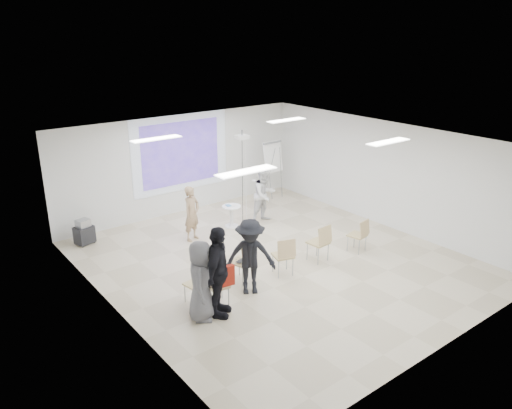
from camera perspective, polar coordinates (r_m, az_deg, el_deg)
floor at (r=12.34m, az=2.29°, el=-6.69°), size 8.00×9.00×0.10m
ceiling at (r=11.31m, az=2.50°, el=7.53°), size 8.00×9.00×0.10m
wall_back at (r=15.33m, az=-8.64°, el=4.61°), size 8.00×0.10×3.00m
wall_left at (r=9.81m, az=-16.12°, el=-4.74°), size 0.10×9.00×3.00m
wall_right at (r=14.56m, az=14.72°, el=3.37°), size 0.10×9.00×3.00m
projection_halo at (r=15.19m, az=-8.58°, el=5.84°), size 3.20×0.01×2.30m
projection_image at (r=15.18m, az=-8.55°, el=5.83°), size 2.60×0.01×1.90m
pedestal_table at (r=14.21m, az=-2.82°, el=-1.20°), size 0.61×0.61×0.66m
player_left at (r=13.30m, az=-7.37°, el=-0.62°), size 0.73×0.62×1.70m
player_right at (r=14.47m, az=0.97°, el=1.44°), size 0.92×0.76×1.80m
controller_left at (r=13.50m, az=-7.30°, el=0.91°), size 0.09×0.13×0.04m
controller_right at (r=14.46m, az=-0.20°, el=2.74°), size 0.05×0.13×0.04m
chair_far_left at (r=10.41m, az=-6.74°, el=-8.77°), size 0.45×0.47×0.83m
chair_left_mid at (r=10.28m, az=-4.19°, el=-9.04°), size 0.45×0.47×0.84m
chair_left_inner at (r=11.15m, az=-1.41°, el=-6.25°), size 0.56×0.58×0.93m
chair_center at (r=11.42m, az=3.26°, el=-5.62°), size 0.56×0.58×0.93m
chair_right_inner at (r=12.16m, az=7.41°, el=-4.08°), size 0.48×0.51×0.95m
chair_right_far at (r=12.85m, az=11.81°, el=-3.21°), size 0.49×0.51×0.88m
red_jacket at (r=10.07m, az=-3.70°, el=-8.22°), size 0.46×0.16×0.43m
laptop at (r=11.23m, az=-1.80°, el=-6.35°), size 0.40×0.34×0.03m
audience_left at (r=9.69m, az=-4.40°, el=-7.03°), size 1.43×1.40×2.16m
audience_mid at (r=10.53m, az=-0.68°, el=-5.44°), size 1.41×1.21×1.91m
audience_outer at (r=9.70m, az=-6.33°, el=-8.14°), size 1.02×1.07×1.83m
flipchart_easel at (r=16.19m, az=1.94°, el=5.39°), size 0.84×0.63×1.95m
av_cart at (r=13.89m, az=-19.05°, el=-3.05°), size 0.54×0.48×0.68m
ceiling_projector at (r=12.59m, az=-1.58°, el=7.11°), size 0.30×0.25×3.00m
fluor_panel_nw at (r=11.89m, az=-11.32°, el=7.38°), size 1.20×0.30×0.02m
fluor_panel_ne at (r=14.09m, az=3.50°, el=9.60°), size 1.20×0.30×0.02m
fluor_panel_sw at (r=8.98m, az=-1.11°, el=3.81°), size 1.20×0.30×0.02m
fluor_panel_se at (r=11.74m, az=14.86°, el=6.95°), size 1.20×0.30×0.02m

